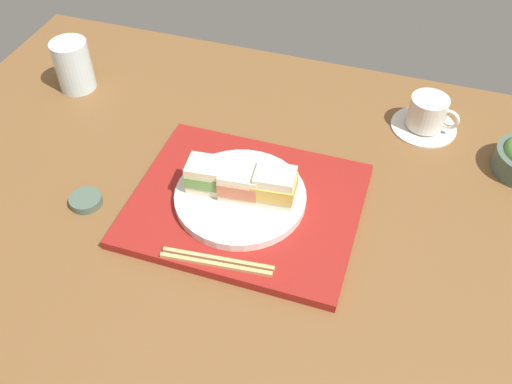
{
  "coord_description": "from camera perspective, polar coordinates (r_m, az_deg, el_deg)",
  "views": [
    {
      "loc": [
        22.58,
        -63.17,
        73.86
      ],
      "look_at": [
        1.99,
        -0.24,
        5.0
      ],
      "focal_mm": 39.24,
      "sensor_mm": 36.0,
      "label": 1
    }
  ],
  "objects": [
    {
      "name": "sandwich_plate",
      "position": [
        0.98,
        -1.55,
        -0.38
      ],
      "size": [
        23.11,
        23.11,
        1.61
      ],
      "primitive_type": "cylinder",
      "color": "silver",
      "rests_on": "serving_tray"
    },
    {
      "name": "small_sauce_dish",
      "position": [
        1.05,
        -16.95,
        -0.82
      ],
      "size": [
        5.77,
        5.77,
        1.5
      ],
      "primitive_type": "cylinder",
      "color": "#4C6051",
      "rests_on": "ground_plane"
    },
    {
      "name": "chopsticks_pair",
      "position": [
        0.9,
        -4.17,
        -7.06
      ],
      "size": [
        18.44,
        3.69,
        0.7
      ],
      "color": "tan",
      "rests_on": "serving_tray"
    },
    {
      "name": "sandwich_far",
      "position": [
        0.94,
        1.91,
        0.59
      ],
      "size": [
        7.64,
        6.26,
        6.17
      ],
      "color": "#EFE5C1",
      "rests_on": "sandwich_plate"
    },
    {
      "name": "ground_plane",
      "position": [
        1.01,
        -1.03,
        -2.21
      ],
      "size": [
        140.0,
        100.0,
        3.0
      ],
      "primitive_type": "cube",
      "color": "brown"
    },
    {
      "name": "sandwich_near",
      "position": [
        0.97,
        -5.0,
        1.69
      ],
      "size": [
        7.36,
        6.14,
        5.45
      ],
      "color": "beige",
      "rests_on": "sandwich_plate"
    },
    {
      "name": "sandwich_middle",
      "position": [
        0.96,
        -1.59,
        1.07
      ],
      "size": [
        7.29,
        6.18,
        5.39
      ],
      "color": "#EFE5C1",
      "rests_on": "sandwich_plate"
    },
    {
      "name": "serving_tray",
      "position": [
        0.99,
        -0.89,
        -1.44
      ],
      "size": [
        39.64,
        32.45,
        1.77
      ],
      "primitive_type": "cube",
      "color": "maroon",
      "rests_on": "ground_plane"
    },
    {
      "name": "drinking_glass",
      "position": [
        1.3,
        -18.12,
        12.17
      ],
      "size": [
        7.88,
        7.88,
        11.12
      ],
      "primitive_type": "cylinder",
      "color": "silver",
      "rests_on": "ground_plane"
    },
    {
      "name": "coffee_cup",
      "position": [
        1.19,
        17.05,
        7.48
      ],
      "size": [
        13.32,
        13.32,
        7.23
      ],
      "color": "silver",
      "rests_on": "ground_plane"
    }
  ]
}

